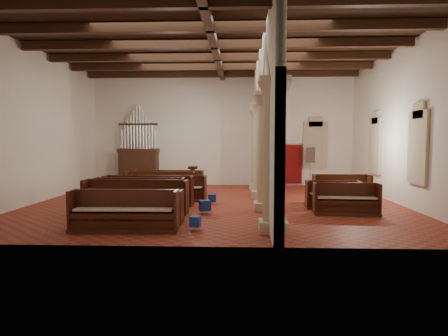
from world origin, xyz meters
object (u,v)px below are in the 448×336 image
processional_banner (310,173)px  nave_pew_0 (125,217)px  lectern (193,179)px  aisle_pew_0 (346,204)px  pipe_organ (139,160)px

processional_banner → nave_pew_0: bearing=-150.0°
lectern → processional_banner: processional_banner is taller
lectern → aisle_pew_0: bearing=-57.0°
nave_pew_0 → lectern: bearing=83.9°
lectern → processional_banner: 6.08m
lectern → processional_banner: bearing=-2.2°
lectern → nave_pew_0: 8.76m
nave_pew_0 → aisle_pew_0: nave_pew_0 is taller
lectern → aisle_pew_0: 8.55m
processional_banner → nave_pew_0: 11.73m
lectern → processional_banner: (6.02, 0.84, 0.29)m
pipe_organ → lectern: 3.46m
pipe_organ → nave_pew_0: pipe_organ is taller
lectern → nave_pew_0: bearing=-105.2°
processional_banner → aisle_pew_0: size_ratio=1.05×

